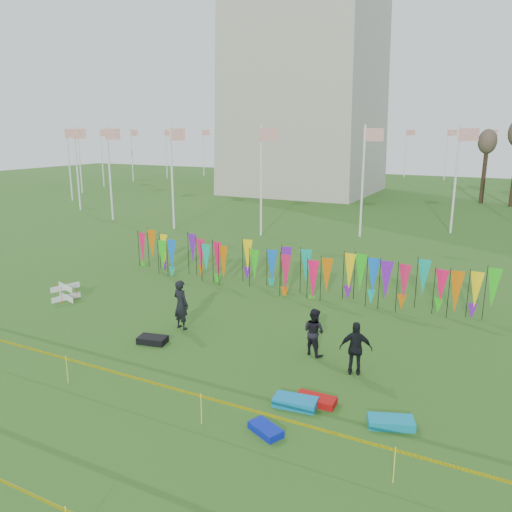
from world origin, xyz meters
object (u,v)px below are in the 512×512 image
at_px(person_right, 356,349).
at_px(kite_bag_teal, 391,422).
at_px(person_mid, 314,332).
at_px(kite_bag_turquoise, 295,402).
at_px(kite_bag_red, 316,400).
at_px(kite_bag_black, 153,340).
at_px(box_kite, 66,292).
at_px(kite_bag_blue, 266,429).
at_px(person_left, 181,305).

distance_m(person_right, kite_bag_teal, 3.04).
relative_size(person_mid, kite_bag_teal, 1.41).
xyz_separation_m(person_mid, kite_bag_teal, (3.37, -3.19, -0.72)).
relative_size(kite_bag_turquoise, kite_bag_teal, 1.03).
xyz_separation_m(person_right, kite_bag_red, (-0.49, -2.24, -0.78)).
xyz_separation_m(kite_bag_red, kite_bag_black, (-6.81, 1.23, 0.02)).
bearing_deg(person_right, box_kite, -20.15).
bearing_deg(box_kite, kite_bag_black, -16.88).
xyz_separation_m(kite_bag_blue, kite_bag_red, (0.65, 1.95, 0.01)).
distance_m(person_left, kite_bag_black, 1.86).
height_order(person_left, kite_bag_teal, person_left).
relative_size(person_left, kite_bag_blue, 2.14).
xyz_separation_m(person_right, kite_bag_black, (-7.30, -1.01, -0.76)).
xyz_separation_m(kite_bag_turquoise, kite_bag_red, (0.47, 0.40, -0.02)).
bearing_deg(person_right, kite_bag_teal, 108.56).
xyz_separation_m(person_right, kite_bag_blue, (-1.14, -4.19, -0.78)).
relative_size(person_left, kite_bag_turquoise, 1.62).
distance_m(person_right, kite_bag_blue, 4.41).
bearing_deg(kite_bag_teal, person_mid, 136.60).
bearing_deg(person_right, kite_bag_turquoise, 53.94).
distance_m(kite_bag_blue, kite_bag_red, 2.05).
height_order(box_kite, person_mid, person_mid).
height_order(person_mid, kite_bag_teal, person_mid).
relative_size(kite_bag_blue, kite_bag_black, 0.89).
bearing_deg(kite_bag_black, kite_bag_turquoise, -14.40).
bearing_deg(kite_bag_black, kite_bag_red, -10.20).
relative_size(kite_bag_turquoise, kite_bag_blue, 1.32).
xyz_separation_m(kite_bag_black, kite_bag_teal, (8.97, -1.40, -0.01)).
xyz_separation_m(box_kite, person_mid, (12.12, -0.19, 0.45)).
bearing_deg(person_right, person_mid, -40.62).
xyz_separation_m(person_left, kite_bag_black, (-0.14, -1.64, -0.87)).
xyz_separation_m(box_kite, kite_bag_turquoise, (12.87, -3.61, -0.27)).
distance_m(box_kite, person_mid, 12.13).
relative_size(person_mid, kite_bag_black, 1.61).
xyz_separation_m(person_left, kite_bag_turquoise, (6.20, -3.27, -0.87)).
bearing_deg(person_left, person_right, -172.07).
height_order(kite_bag_turquoise, kite_bag_teal, kite_bag_turquoise).
relative_size(box_kite, kite_bag_black, 0.75).
xyz_separation_m(kite_bag_blue, kite_bag_black, (-6.16, 3.17, 0.02)).
height_order(person_mid, kite_bag_black, person_mid).
bearing_deg(box_kite, person_right, -3.99).
bearing_deg(person_left, person_mid, -165.53).
bearing_deg(kite_bag_blue, kite_bag_black, 152.76).
bearing_deg(box_kite, kite_bag_teal, -12.31).
height_order(box_kite, kite_bag_black, box_kite).
bearing_deg(kite_bag_red, kite_bag_turquoise, -139.28).
height_order(person_right, kite_bag_blue, person_right).
bearing_deg(kite_bag_blue, person_right, 74.80).
distance_m(box_kite, kite_bag_teal, 15.86).
xyz_separation_m(person_mid, person_right, (1.70, -0.77, 0.04)).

